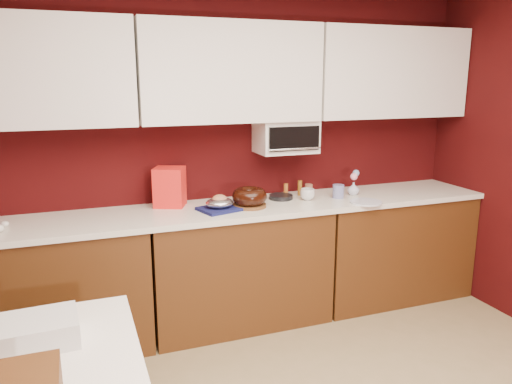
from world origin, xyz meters
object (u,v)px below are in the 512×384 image
object	(u,v)px
coffee_mug	(308,193)
flower_vase	(353,188)
pandoro_box	(170,187)
blue_jar	(338,191)
bundt_cake	(249,196)
foil_ham_nest	(220,203)
newspaper_stack	(39,331)
toaster_oven	(286,136)

from	to	relation	value
coffee_mug	flower_vase	size ratio (longest dim) A/B	0.94
pandoro_box	blue_jar	size ratio (longest dim) A/B	2.70
bundt_cake	foil_ham_nest	distance (m)	0.23
blue_jar	newspaper_stack	xyz separation A→B (m)	(-2.10, -1.26, -0.15)
coffee_mug	foil_ham_nest	bearing A→B (deg)	-175.23
toaster_oven	newspaper_stack	world-z (taller)	toaster_oven
toaster_oven	pandoro_box	size ratio (longest dim) A/B	1.58
foil_ham_nest	flower_vase	size ratio (longest dim) A/B	1.76
bundt_cake	flower_vase	size ratio (longest dim) A/B	2.22
blue_jar	flower_vase	bearing A→B (deg)	18.03
pandoro_box	flower_vase	xyz separation A→B (m)	(1.44, -0.15, -0.09)
toaster_oven	newspaper_stack	bearing A→B (deg)	-140.01
newspaper_stack	foil_ham_nest	bearing A→B (deg)	47.28
flower_vase	newspaper_stack	bearing A→B (deg)	-149.88
foil_ham_nest	pandoro_box	xyz separation A→B (m)	(-0.30, 0.25, 0.09)
flower_vase	toaster_oven	bearing A→B (deg)	165.72
foil_ham_nest	blue_jar	bearing A→B (deg)	2.24
pandoro_box	coffee_mug	bearing A→B (deg)	13.61
bundt_cake	blue_jar	xyz separation A→B (m)	(0.74, 0.02, -0.03)
toaster_oven	pandoro_box	xyz separation A→B (m)	(-0.90, 0.02, -0.33)
foil_ham_nest	coffee_mug	xyz separation A→B (m)	(0.72, 0.06, -0.00)
flower_vase	newspaper_stack	size ratio (longest dim) A/B	0.37
foil_ham_nest	pandoro_box	distance (m)	0.40
coffee_mug	flower_vase	world-z (taller)	flower_vase
toaster_oven	newspaper_stack	size ratio (longest dim) A/B	1.48
pandoro_box	blue_jar	xyz separation A→B (m)	(1.27, -0.21, -0.09)
coffee_mug	blue_jar	xyz separation A→B (m)	(0.25, -0.02, -0.00)
coffee_mug	flower_vase	distance (m)	0.42
foil_ham_nest	newspaper_stack	xyz separation A→B (m)	(-1.13, -1.22, -0.15)
bundt_cake	flower_vase	distance (m)	0.91
foil_ham_nest	blue_jar	distance (m)	0.97
bundt_cake	coffee_mug	size ratio (longest dim) A/B	2.37
foil_ham_nest	toaster_oven	bearing A→B (deg)	20.85
blue_jar	flower_vase	distance (m)	0.18
toaster_oven	flower_vase	bearing A→B (deg)	-14.28
coffee_mug	bundt_cake	bearing A→B (deg)	-174.83
bundt_cake	pandoro_box	size ratio (longest dim) A/B	0.89
pandoro_box	newspaper_stack	size ratio (longest dim) A/B	0.94
foil_ham_nest	flower_vase	bearing A→B (deg)	4.65
bundt_cake	foil_ham_nest	xyz separation A→B (m)	(-0.23, -0.02, -0.03)
bundt_cake	flower_vase	xyz separation A→B (m)	(0.91, 0.08, -0.02)
pandoro_box	coffee_mug	world-z (taller)	pandoro_box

